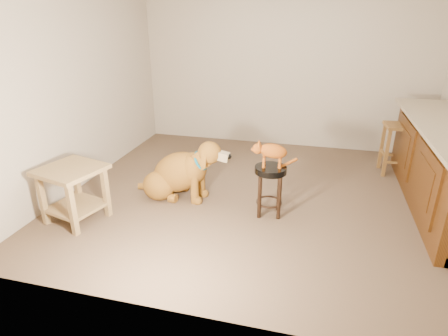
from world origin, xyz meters
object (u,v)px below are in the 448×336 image
(padded_stool, at_px, (270,181))
(tabby_kitten, at_px, (271,152))
(wood_stool, at_px, (396,148))
(side_table, at_px, (73,186))
(golden_retriever, at_px, (179,174))

(padded_stool, relative_size, tabby_kitten, 1.15)
(wood_stool, xyz_separation_m, side_table, (-3.40, -2.17, 0.04))
(wood_stool, bearing_deg, side_table, -147.51)
(side_table, bearing_deg, tabby_kitten, 18.13)
(side_table, height_order, tabby_kitten, tabby_kitten)
(tabby_kitten, bearing_deg, side_table, -169.33)
(wood_stool, bearing_deg, golden_retriever, -151.57)
(wood_stool, xyz_separation_m, golden_retriever, (-2.55, -1.38, -0.06))
(golden_retriever, bearing_deg, side_table, -132.04)
(padded_stool, xyz_separation_m, side_table, (-1.93, -0.63, -0.00))
(padded_stool, distance_m, golden_retriever, 1.10)
(wood_stool, height_order, golden_retriever, golden_retriever)
(side_table, xyz_separation_m, golden_retriever, (0.85, 0.78, -0.10))
(padded_stool, height_order, wood_stool, wood_stool)
(side_table, height_order, golden_retriever, golden_retriever)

